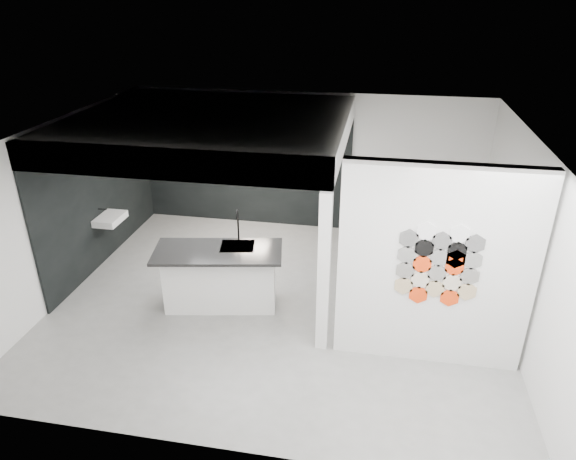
# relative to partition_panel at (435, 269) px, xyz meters

# --- Properties ---
(floor) EXTENTS (7.00, 6.00, 0.01)m
(floor) POSITION_rel_partition_panel_xyz_m (-2.23, 1.00, -1.40)
(floor) COLOR slate
(partition_panel) EXTENTS (2.45, 0.15, 2.80)m
(partition_panel) POSITION_rel_partition_panel_xyz_m (0.00, 0.00, 0.00)
(partition_panel) COLOR silver
(partition_panel) RESTS_ON floor
(bay_clad_back) EXTENTS (4.40, 0.04, 2.35)m
(bay_clad_back) POSITION_rel_partition_panel_xyz_m (-3.52, 3.97, -0.22)
(bay_clad_back) COLOR black
(bay_clad_back) RESTS_ON floor
(bay_clad_left) EXTENTS (0.04, 4.00, 2.35)m
(bay_clad_left) POSITION_rel_partition_panel_xyz_m (-5.70, 2.00, -0.22)
(bay_clad_left) COLOR black
(bay_clad_left) RESTS_ON floor
(bulkhead) EXTENTS (4.40, 4.00, 0.40)m
(bulkhead) POSITION_rel_partition_panel_xyz_m (-3.52, 2.00, 1.15)
(bulkhead) COLOR silver
(bulkhead) RESTS_ON corner_column
(corner_column) EXTENTS (0.16, 0.16, 2.35)m
(corner_column) POSITION_rel_partition_panel_xyz_m (-1.41, 0.00, -0.22)
(corner_column) COLOR silver
(corner_column) RESTS_ON floor
(fascia_beam) EXTENTS (4.40, 0.16, 0.40)m
(fascia_beam) POSITION_rel_partition_panel_xyz_m (-3.52, 0.08, 1.15)
(fascia_beam) COLOR silver
(fascia_beam) RESTS_ON corner_column
(wall_basin) EXTENTS (0.40, 0.60, 0.12)m
(wall_basin) POSITION_rel_partition_panel_xyz_m (-5.46, 1.80, -0.55)
(wall_basin) COLOR silver
(wall_basin) RESTS_ON bay_clad_left
(display_shelf) EXTENTS (3.00, 0.15, 0.04)m
(display_shelf) POSITION_rel_partition_panel_xyz_m (-3.43, 3.87, -0.10)
(display_shelf) COLOR black
(display_shelf) RESTS_ON bay_clad_back
(kitchen_island) EXTENTS (2.05, 1.18, 1.56)m
(kitchen_island) POSITION_rel_partition_panel_xyz_m (-3.10, 0.75, -0.87)
(kitchen_island) COLOR silver
(kitchen_island) RESTS_ON floor
(stockpot) EXTENTS (0.28, 0.28, 0.19)m
(stockpot) POSITION_rel_partition_panel_xyz_m (-4.78, 3.87, 0.01)
(stockpot) COLOR black
(stockpot) RESTS_ON display_shelf
(kettle) EXTENTS (0.24, 0.24, 0.16)m
(kettle) POSITION_rel_partition_panel_xyz_m (-2.43, 3.87, -0.00)
(kettle) COLOR black
(kettle) RESTS_ON display_shelf
(glass_bowl) EXTENTS (0.19, 0.19, 0.11)m
(glass_bowl) POSITION_rel_partition_panel_xyz_m (-2.08, 3.87, -0.02)
(glass_bowl) COLOR gray
(glass_bowl) RESTS_ON display_shelf
(glass_vase) EXTENTS (0.11, 0.11, 0.13)m
(glass_vase) POSITION_rel_partition_panel_xyz_m (-2.08, 3.87, -0.02)
(glass_vase) COLOR gray
(glass_vase) RESTS_ON display_shelf
(bottle_dark) EXTENTS (0.08, 0.08, 0.17)m
(bottle_dark) POSITION_rel_partition_panel_xyz_m (-3.88, 3.87, 0.00)
(bottle_dark) COLOR black
(bottle_dark) RESTS_ON display_shelf
(utensil_cup) EXTENTS (0.09, 0.09, 0.10)m
(utensil_cup) POSITION_rel_partition_panel_xyz_m (-4.43, 3.87, -0.03)
(utensil_cup) COLOR black
(utensil_cup) RESTS_ON display_shelf
(hex_tile_cluster) EXTENTS (1.04, 0.02, 1.16)m
(hex_tile_cluster) POSITION_rel_partition_panel_xyz_m (0.03, -0.09, 0.10)
(hex_tile_cluster) COLOR tan
(hex_tile_cluster) RESTS_ON partition_panel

